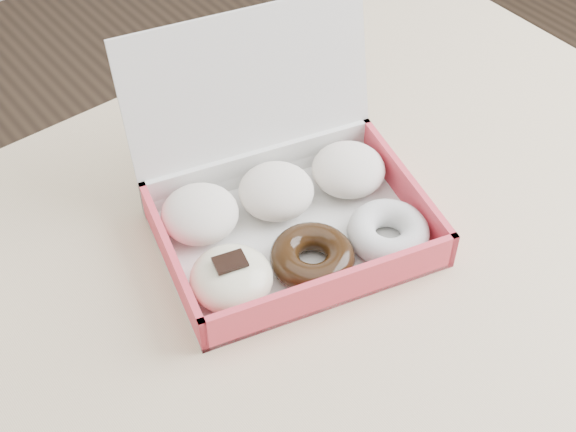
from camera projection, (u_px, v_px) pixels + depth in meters
table at (287, 336)px, 0.90m from camera, size 1.20×0.80×0.75m
donut_box at (285, 209)px, 0.88m from camera, size 0.34×0.32×0.21m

